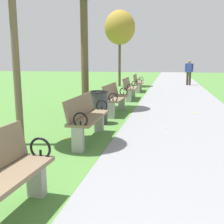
{
  "coord_description": "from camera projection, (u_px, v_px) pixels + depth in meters",
  "views": [
    {
      "loc": [
        1.07,
        1.1,
        1.59
      ],
      "look_at": [
        -0.05,
        6.46,
        0.55
      ],
      "focal_mm": 43.38,
      "sensor_mm": 36.0,
      "label": 1
    }
  ],
  "objects": [
    {
      "name": "paved_walkway",
      "position": [
        177.0,
        87.0,
        16.45
      ],
      "size": [
        3.1,
        44.0,
        0.02
      ],
      "primitive_type": "cube",
      "color": "gray",
      "rests_on": "ground"
    },
    {
      "name": "scattered_leaves",
      "position": [
        132.0,
        111.0,
        8.66
      ],
      "size": [
        5.43,
        18.46,
        0.02
      ],
      "color": "#AD6B23",
      "rests_on": "ground"
    },
    {
      "name": "park_bench_6",
      "position": [
        138.0,
        82.0,
        14.12
      ],
      "size": [
        0.53,
        1.62,
        0.9
      ],
      "color": "#7A664C",
      "rests_on": "ground"
    },
    {
      "name": "tree_3",
      "position": [
        120.0,
        28.0,
        16.48
      ],
      "size": [
        1.87,
        1.87,
        4.61
      ],
      "color": "brown",
      "rests_on": "ground"
    },
    {
      "name": "pedestrian_walking",
      "position": [
        189.0,
        71.0,
        17.57
      ],
      "size": [
        0.53,
        0.27,
        1.62
      ],
      "color": "#3D3328",
      "rests_on": "paved_walkway"
    },
    {
      "name": "park_bench_3",
      "position": [
        87.0,
        117.0,
        5.42
      ],
      "size": [
        0.47,
        1.6,
        0.9
      ],
      "color": "#7A664C",
      "rests_on": "ground"
    },
    {
      "name": "trash_bin",
      "position": [
        99.0,
        107.0,
        6.9
      ],
      "size": [
        0.48,
        0.48,
        0.84
      ],
      "color": "#38383D",
      "rests_on": "ground"
    },
    {
      "name": "park_bench_4",
      "position": [
        115.0,
        98.0,
        8.2
      ],
      "size": [
        0.52,
        1.61,
        0.9
      ],
      "color": "#7A664C",
      "rests_on": "ground"
    },
    {
      "name": "park_bench_5",
      "position": [
        130.0,
        88.0,
        11.23
      ],
      "size": [
        0.5,
        1.61,
        0.9
      ],
      "color": "#7A664C",
      "rests_on": "ground"
    }
  ]
}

